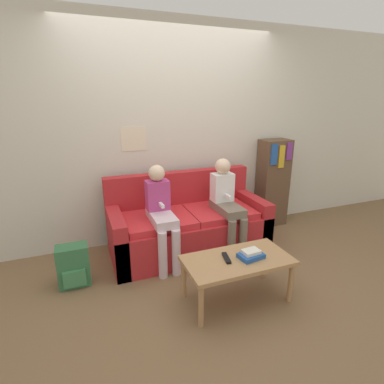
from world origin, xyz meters
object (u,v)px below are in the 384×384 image
backpack (74,266)px  tv_remote (226,258)px  bookshelf (273,183)px  coffee_table (237,263)px  person_right (227,201)px  person_left (161,211)px  couch (188,226)px

backpack → tv_remote: bearing=-30.1°
bookshelf → backpack: bookshelf is taller
coffee_table → person_right: size_ratio=0.86×
coffee_table → person_left: size_ratio=0.87×
person_left → backpack: size_ratio=2.61×
tv_remote → backpack: tv_remote is taller
person_left → backpack: 0.99m
couch → coffee_table: couch is taller
tv_remote → bookshelf: bearing=55.3°
tv_remote → couch: bearing=101.2°
person_left → couch: bearing=28.4°
couch → bookshelf: bookshelf is taller
person_right → bookshelf: bookshelf is taller
couch → person_right: 0.55m
person_left → bookshelf: size_ratio=0.89×
person_left → tv_remote: bearing=-66.5°
tv_remote → backpack: size_ratio=0.43×
tv_remote → backpack: (-1.25, 0.72, -0.22)m
backpack → person_left: bearing=5.0°
coffee_table → person_right: 0.93m
coffee_table → bookshelf: (1.29, 1.33, 0.24)m
coffee_table → backpack: backpack is taller
couch → backpack: (-1.26, -0.28, -0.10)m
person_right → tv_remote: person_right is taller
couch → coffee_table: bearing=-85.6°
coffee_table → person_left: person_left is taller
couch → coffee_table: 1.03m
couch → tv_remote: couch is taller
person_left → tv_remote: person_left is taller
person_left → person_right: person_right is taller
couch → tv_remote: bearing=-90.9°
couch → person_right: person_right is taller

